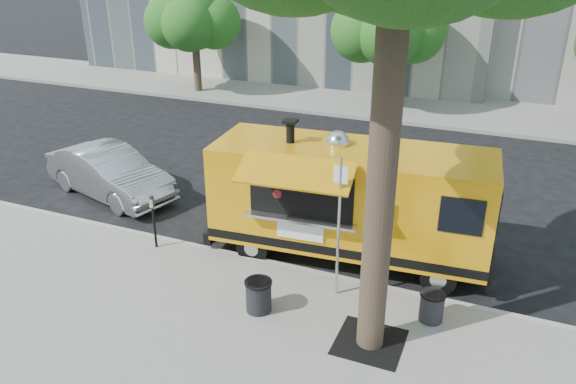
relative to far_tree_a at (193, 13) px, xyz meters
name	(u,v)px	position (x,y,z in m)	size (l,w,h in m)	color
ground	(294,250)	(10.00, -12.30, -3.78)	(120.00, 120.00, 0.00)	black
sidewalk	(211,350)	(10.00, -16.30, -3.70)	(60.00, 6.00, 0.15)	gray
curb	(279,266)	(10.00, -13.23, -3.70)	(60.00, 0.14, 0.16)	#999993
far_sidewalk	(408,107)	(10.00, 1.20, -3.70)	(60.00, 5.00, 0.15)	gray
tree_well	(370,342)	(12.60, -15.10, -3.62)	(1.20, 1.20, 0.02)	black
far_tree_a	(193,13)	(0.00, 0.00, 0.00)	(3.42, 3.42, 5.36)	#33261C
far_tree_b	(388,20)	(9.00, 0.40, 0.06)	(3.60, 3.60, 5.50)	#33261C
sign_post	(339,220)	(11.55, -13.85, -1.93)	(0.28, 0.06, 3.00)	silver
parking_meter	(153,215)	(7.00, -13.65, -2.79)	(0.11, 0.11, 1.33)	black
food_truck	(348,199)	(11.24, -12.13, -2.28)	(6.61, 3.37, 3.19)	orange
sedan	(110,173)	(3.89, -11.38, -3.06)	(1.51, 4.32, 1.42)	#B2B4B9
trash_bin_left	(259,295)	(10.32, -14.98, -3.28)	(0.55, 0.55, 0.66)	black
trash_bin_right	(432,306)	(13.50, -13.99, -3.31)	(0.50, 0.50, 0.60)	black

